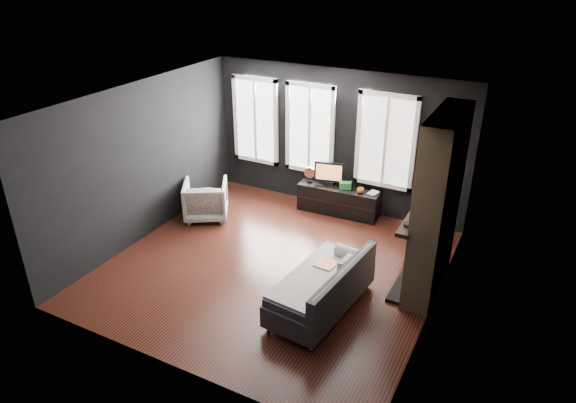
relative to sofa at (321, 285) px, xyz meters
The scene contains 18 objects.
floor 1.32m from the sofa, 150.61° to the left, with size 5.00×5.00×0.00m, color black.
ceiling 2.63m from the sofa, 150.61° to the left, with size 5.00×5.00×0.00m, color white.
wall_back 3.44m from the sofa, 109.42° to the left, with size 5.00×0.02×2.70m, color black.
wall_left 3.78m from the sofa, behind, with size 0.02×5.00×2.70m, color black.
wall_right 1.81m from the sofa, 23.87° to the left, with size 0.02×5.00×2.70m, color black.
windows 3.98m from the sofa, 116.72° to the left, with size 4.00×0.16×1.76m, color white, non-canonical shape.
fireplace 1.96m from the sofa, 45.46° to the left, with size 0.70×1.62×2.70m, color #93724C, non-canonical shape.
sofa is the anchor object (origin of this frame).
stripe_pillow 0.41m from the sofa, 51.62° to the left, with size 0.07×0.32×0.32m, color gray.
armchair 3.41m from the sofa, 153.52° to the left, with size 0.78×0.73×0.80m, color silver.
media_console 3.00m from the sofa, 107.47° to the left, with size 1.56×0.49×0.54m, color black, non-canonical shape.
monitor 3.12m from the sofa, 111.57° to the left, with size 0.57×0.12×0.51m, color black, non-canonical shape.
desk_fan 3.20m from the sofa, 118.23° to the left, with size 0.22×0.22×0.31m, color #9A9A9A, non-canonical shape.
mug 2.84m from the sofa, 99.39° to the left, with size 0.12×0.10×0.12m, color orange.
book 2.92m from the sofa, 96.40° to the left, with size 0.16×0.02×0.22m, color #AEA58C.
storage_box 2.97m from the sofa, 105.40° to the left, with size 0.22×0.14×0.12m, color #297133.
mantel_vase 2.13m from the sofa, 60.36° to the left, with size 0.18×0.18×0.18m, color #EBC348.
mantel_clock 1.45m from the sofa, 35.17° to the left, with size 0.13×0.13×0.04m, color black.
Camera 1 is at (3.40, -6.06, 4.57)m, focal length 32.00 mm.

